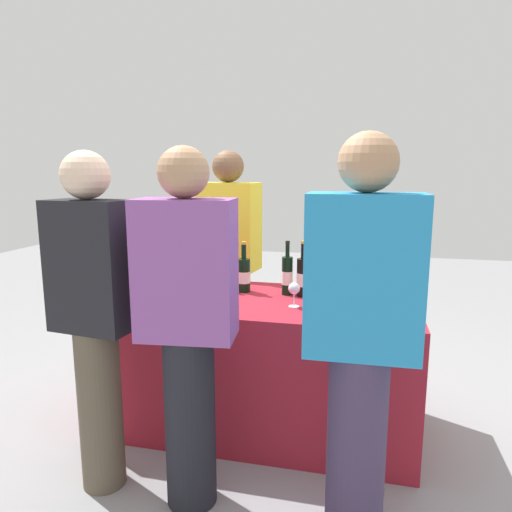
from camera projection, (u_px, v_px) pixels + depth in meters
ground_plane at (256, 422)px, 2.81m from camera, size 12.00×12.00×0.00m
tasting_table at (256, 362)px, 2.74m from camera, size 1.81×0.80×0.78m
wine_bottle_0 at (165, 272)px, 2.85m from camera, size 0.07×0.07×0.32m
wine_bottle_1 at (217, 270)px, 2.86m from camera, size 0.07×0.07×0.33m
wine_bottle_2 at (244, 274)px, 2.81m from camera, size 0.08×0.08×0.31m
wine_bottle_3 at (287, 275)px, 2.74m from camera, size 0.06×0.06×0.32m
wine_bottle_4 at (303, 277)px, 2.70m from camera, size 0.07×0.07×0.33m
wine_bottle_5 at (333, 276)px, 2.71m from camera, size 0.07×0.07×0.32m
wine_glass_0 at (147, 286)px, 2.59m from camera, size 0.06×0.06×0.13m
wine_glass_1 at (183, 287)px, 2.57m from camera, size 0.06×0.06×0.13m
wine_glass_2 at (294, 289)px, 2.49m from camera, size 0.06×0.06×0.14m
wine_glass_3 at (310, 289)px, 2.49m from camera, size 0.06×0.06×0.14m
wine_glass_4 at (355, 297)px, 2.34m from camera, size 0.07×0.07×0.14m
server_pouring at (229, 259)px, 3.31m from camera, size 0.45×0.29×1.65m
guest_0 at (94, 312)px, 2.11m from camera, size 0.39×0.25×1.59m
guest_1 at (188, 321)px, 2.00m from camera, size 0.44×0.27×1.61m
guest_2 at (361, 335)px, 1.77m from camera, size 0.43×0.24×1.65m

